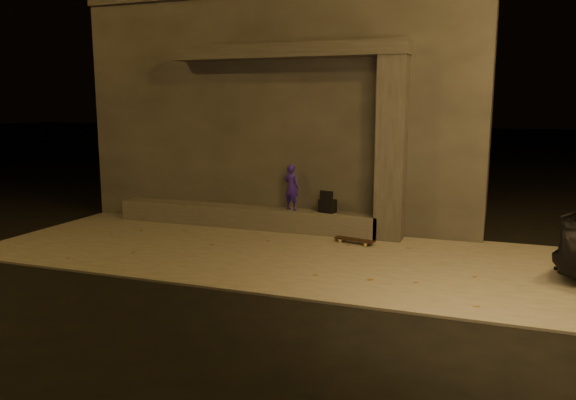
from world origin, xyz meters
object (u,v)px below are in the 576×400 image
at_px(column, 391,149).
at_px(skateboard, 355,240).
at_px(skateboarder, 291,187).
at_px(backpack, 328,205).

height_order(column, skateboard, column).
bearing_deg(skateboard, skateboarder, 170.30).
bearing_deg(skateboarder, skateboard, 175.11).
height_order(skateboarder, backpack, skateboarder).
distance_m(column, skateboarder, 2.26).
xyz_separation_m(backpack, skateboard, (0.74, -0.65, -0.54)).
distance_m(skateboarder, skateboard, 1.88).
bearing_deg(skateboard, column, 63.04).
distance_m(column, backpack, 1.75).
xyz_separation_m(skateboarder, backpack, (0.80, 0.00, -0.33)).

